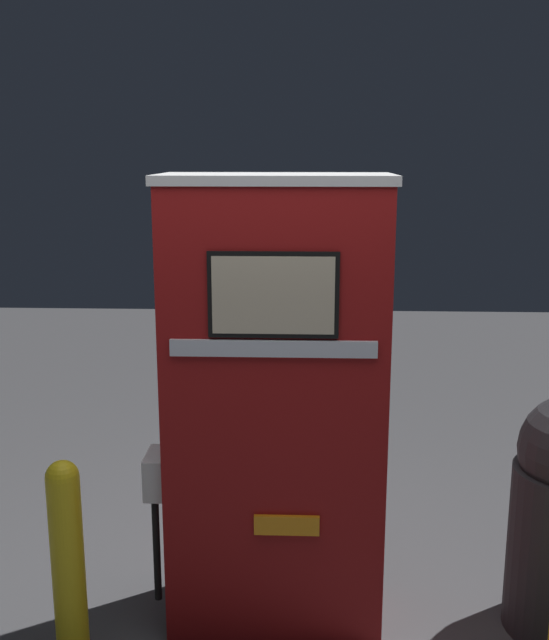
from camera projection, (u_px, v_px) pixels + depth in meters
The scene contains 2 objects.
gas_pump at pixel (275, 407), 3.26m from camera, with size 1.04×0.51×2.00m.
safety_bollard at pixel (68, 558), 3.04m from camera, with size 0.13×0.13×0.90m.
Camera 1 is at (0.12, -2.86, 2.09)m, focal length 42.00 mm.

